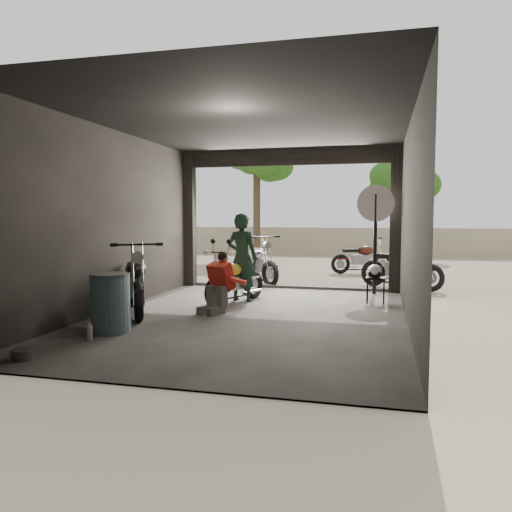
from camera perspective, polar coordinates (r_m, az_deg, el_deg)
The scene contains 16 objects.
ground at distance 8.30m, azimuth -0.72°, elevation -7.12°, with size 80.00×80.00×0.00m, color #7A6D56.
garage at distance 8.67m, azimuth 0.20°, elevation 1.90°, with size 7.00×7.13×3.20m.
boundary_wall at distance 21.99m, azimuth 8.65°, elevation 1.67°, with size 18.00×0.30×1.20m, color gray.
tree_left at distance 21.11m, azimuth 0.09°, elevation 10.81°, with size 2.20×2.20×5.60m.
tree_right at distance 21.95m, azimuth 16.14°, elevation 9.27°, with size 2.20×2.20×5.00m.
main_bike at distance 9.64m, azimuth -2.36°, elevation -2.34°, with size 0.65×1.57×1.05m, color white, non-canonical shape.
left_bike at distance 8.81m, azimuth -13.57°, elevation -2.44°, with size 0.76×1.85×1.25m, color black, non-canonical shape.
outside_bike_a at distance 12.41m, azimuth -0.21°, elevation -0.40°, with size 0.74×1.80×1.22m, color black, non-canonical shape.
outside_bike_b at distance 14.98m, azimuth 11.99°, elevation 0.08°, with size 0.66×1.60×1.08m, color #3F150F, non-canonical shape.
outside_bike_c at distance 12.01m, azimuth 16.26°, elevation -0.83°, with size 0.72×1.75×1.18m, color black, non-canonical shape.
rider at distance 9.76m, azimuth -1.59°, elevation -0.20°, with size 0.64×0.42×1.74m, color black.
mechanic at distance 8.61m, azimuth -4.48°, elevation -3.24°, with size 0.52×0.71×1.03m, color red, non-canonical shape.
stool at distance 9.86m, azimuth 13.53°, elevation -2.81°, with size 0.37×0.37×0.51m.
helmet at distance 9.83m, azimuth 13.41°, elevation -1.66°, with size 0.26×0.28×0.25m, color white.
oil_drum at distance 7.47m, azimuth -16.30°, elevation -5.27°, with size 0.55×0.55×0.86m, color #476677.
sign_post at distance 10.93m, azimuth 13.48°, elevation 3.90°, with size 0.78×0.08×2.35m.
Camera 1 is at (2.08, -7.86, 1.68)m, focal length 35.00 mm.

